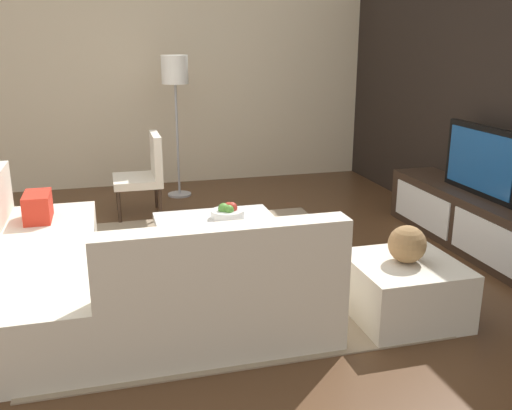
# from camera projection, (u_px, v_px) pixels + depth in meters

# --- Properties ---
(ground_plane) EXTENTS (14.00, 14.00, 0.00)m
(ground_plane) POSITION_uv_depth(u_px,v_px,m) (211.00, 276.00, 4.51)
(ground_plane) COLOR #4C301C
(side_wall_left) EXTENTS (0.12, 5.20, 2.80)m
(side_wall_left) POSITION_uv_depth(u_px,v_px,m) (177.00, 73.00, 7.13)
(side_wall_left) COLOR beige
(side_wall_left) RESTS_ON ground
(area_rug) EXTENTS (2.95, 2.63, 0.01)m
(area_rug) POSITION_uv_depth(u_px,v_px,m) (209.00, 270.00, 4.61)
(area_rug) COLOR gray
(area_rug) RESTS_ON ground
(media_console) EXTENTS (2.19, 0.48, 0.50)m
(media_console) POSITION_uv_depth(u_px,v_px,m) (475.00, 222.00, 5.04)
(media_console) COLOR #332319
(media_console) RESTS_ON ground
(television) EXTENTS (0.96, 0.06, 0.61)m
(television) POSITION_uv_depth(u_px,v_px,m) (482.00, 161.00, 4.88)
(television) COLOR black
(television) RESTS_ON media_console
(sectional_couch) EXTENTS (2.26, 2.31, 0.83)m
(sectional_couch) POSITION_uv_depth(u_px,v_px,m) (95.00, 278.00, 3.76)
(sectional_couch) COLOR beige
(sectional_couch) RESTS_ON ground
(coffee_table) EXTENTS (1.01, 0.99, 0.38)m
(coffee_table) POSITION_uv_depth(u_px,v_px,m) (221.00, 247.00, 4.57)
(coffee_table) COLOR #332319
(coffee_table) RESTS_ON ground
(accent_chair_near) EXTENTS (0.55, 0.50, 0.87)m
(accent_chair_near) POSITION_uv_depth(u_px,v_px,m) (146.00, 170.00, 5.95)
(accent_chair_near) COLOR #332319
(accent_chair_near) RESTS_ON ground
(floor_lamp) EXTENTS (0.31, 0.31, 1.64)m
(floor_lamp) POSITION_uv_depth(u_px,v_px,m) (175.00, 79.00, 6.43)
(floor_lamp) COLOR #A5A5AA
(floor_lamp) RESTS_ON ground
(ottoman) EXTENTS (0.70, 0.70, 0.40)m
(ottoman) POSITION_uv_depth(u_px,v_px,m) (403.00, 290.00, 3.80)
(ottoman) COLOR beige
(ottoman) RESTS_ON ground
(fruit_bowl) EXTENTS (0.28, 0.28, 0.14)m
(fruit_bowl) POSITION_uv_depth(u_px,v_px,m) (228.00, 212.00, 4.70)
(fruit_bowl) COLOR silver
(fruit_bowl) RESTS_ON coffee_table
(decorative_ball) EXTENTS (0.25, 0.25, 0.25)m
(decorative_ball) POSITION_uv_depth(u_px,v_px,m) (407.00, 244.00, 3.70)
(decorative_ball) COLOR #997247
(decorative_ball) RESTS_ON ottoman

